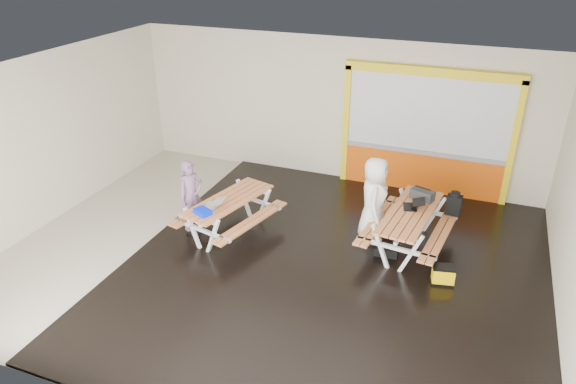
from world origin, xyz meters
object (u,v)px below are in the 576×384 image
at_px(toolbox, 422,195).
at_px(dark_case, 386,250).
at_px(person_right, 374,200).
at_px(picnic_table_right, 410,221).
at_px(laptop_right, 413,205).
at_px(blue_pouch, 203,212).
at_px(fluke_bag, 443,275).
at_px(laptop_left, 214,204).
at_px(backpack, 454,203).
at_px(picnic_table_left, 229,208).
at_px(person_left, 191,195).

xyz_separation_m(toolbox, dark_case, (-0.45, -0.93, -0.83)).
bearing_deg(person_right, picnic_table_right, -111.99).
xyz_separation_m(laptop_right, toolbox, (0.11, 0.42, 0.05)).
relative_size(blue_pouch, fluke_bag, 0.73).
bearing_deg(laptop_left, picnic_table_right, 17.08).
relative_size(picnic_table_right, laptop_left, 5.55).
bearing_deg(backpack, picnic_table_left, -160.38).
bearing_deg(picnic_table_right, picnic_table_left, -168.19).
relative_size(picnic_table_right, backpack, 4.81).
distance_m(laptop_left, blue_pouch, 0.35).
bearing_deg(backpack, laptop_left, -156.54).
height_order(backpack, fluke_bag, backpack).
xyz_separation_m(laptop_left, toolbox, (3.74, 1.70, 0.09)).
height_order(picnic_table_left, laptop_right, laptop_right).
bearing_deg(backpack, picnic_table_right, -133.29).
distance_m(laptop_left, backpack, 4.74).
distance_m(picnic_table_right, person_left, 4.34).
xyz_separation_m(laptop_left, fluke_bag, (4.40, 0.18, -0.67)).
bearing_deg(picnic_table_left, blue_pouch, -103.73).
bearing_deg(person_right, blue_pouch, 108.10).
bearing_deg(toolbox, backpack, 17.23).
relative_size(person_right, toolbox, 3.50).
bearing_deg(person_left, fluke_bag, -63.26).
height_order(blue_pouch, dark_case, blue_pouch).
bearing_deg(picnic_table_left, fluke_bag, -2.61).
height_order(picnic_table_right, fluke_bag, picnic_table_right).
bearing_deg(toolbox, person_left, -161.01).
distance_m(picnic_table_right, laptop_right, 0.31).
bearing_deg(toolbox, picnic_table_left, -159.99).
distance_m(picnic_table_left, laptop_left, 0.47).
xyz_separation_m(backpack, dark_case, (-1.06, -1.12, -0.66)).
bearing_deg(laptop_left, toolbox, 24.43).
distance_m(person_right, dark_case, 1.01).
xyz_separation_m(person_right, toolbox, (0.87, 0.44, 0.06)).
bearing_deg(dark_case, laptop_left, -166.87).
bearing_deg(picnic_table_right, person_left, -167.83).
relative_size(person_right, laptop_right, 3.83).
relative_size(toolbox, backpack, 1.03).
relative_size(person_left, backpack, 3.06).
bearing_deg(laptop_right, dark_case, -123.94).
bearing_deg(laptop_right, person_right, -178.62).
height_order(picnic_table_left, blue_pouch, blue_pouch).
distance_m(picnic_table_left, picnic_table_right, 3.57).
distance_m(laptop_right, toolbox, 0.43).
xyz_separation_m(picnic_table_right, fluke_bag, (0.79, -0.93, -0.45)).
bearing_deg(toolbox, dark_case, -115.95).
bearing_deg(blue_pouch, toolbox, 28.29).
xyz_separation_m(blue_pouch, fluke_bag, (4.46, 0.53, -0.66)).
bearing_deg(picnic_table_left, picnic_table_right, 11.81).
relative_size(picnic_table_right, fluke_bag, 5.28).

